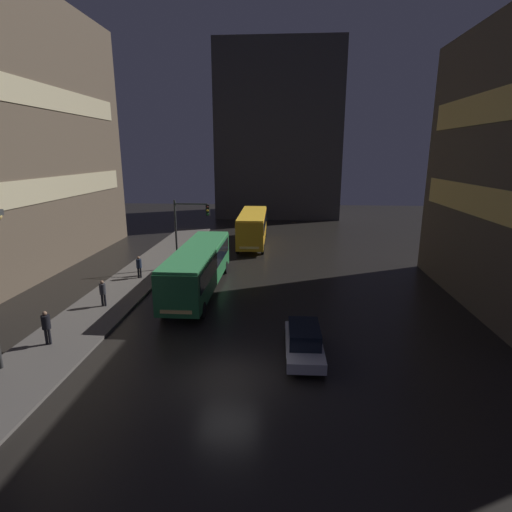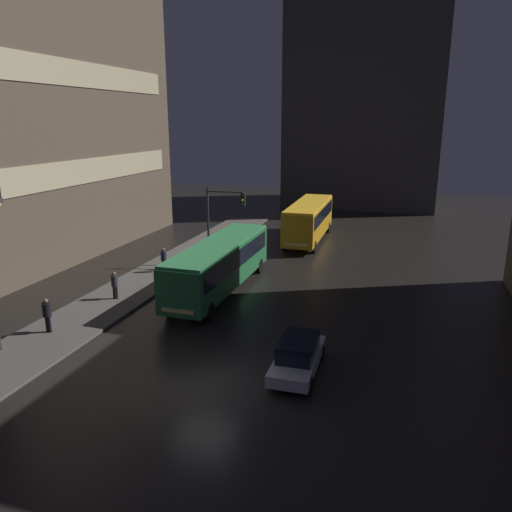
{
  "view_description": "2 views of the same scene",
  "coord_description": "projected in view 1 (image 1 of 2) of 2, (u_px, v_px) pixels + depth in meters",
  "views": [
    {
      "loc": [
        2.33,
        -15.29,
        9.49
      ],
      "look_at": [
        0.3,
        13.42,
        2.03
      ],
      "focal_mm": 28.0,
      "sensor_mm": 36.0,
      "label": 1
    },
    {
      "loc": [
        7.39,
        -16.78,
        10.44
      ],
      "look_at": [
        -0.94,
        10.19,
        2.72
      ],
      "focal_mm": 35.0,
      "sensor_mm": 36.0,
      "label": 2
    }
  ],
  "objects": [
    {
      "name": "ground_plane",
      "position": [
        227.0,
        378.0,
        17.3
      ],
      "size": [
        120.0,
        120.0,
        0.0
      ],
      "primitive_type": "plane",
      "color": "black"
    },
    {
      "name": "sidewalk_left",
      "position": [
        118.0,
        293.0,
        27.55
      ],
      "size": [
        4.0,
        48.0,
        0.15
      ],
      "color": "#56514C",
      "rests_on": "ground"
    },
    {
      "name": "car_taxi",
      "position": [
        304.0,
        341.0,
        19.03
      ],
      "size": [
        1.81,
        4.49,
        1.53
      ],
      "rotation": [
        0.0,
        0.0,
        3.16
      ],
      "color": "#B7B7BC",
      "rests_on": "ground"
    },
    {
      "name": "building_far_backdrop",
      "position": [
        278.0,
        134.0,
        60.69
      ],
      "size": [
        18.07,
        12.0,
        24.49
      ],
      "color": "#2D2D33",
      "rests_on": "ground"
    },
    {
      "name": "bus_far",
      "position": [
        253.0,
        225.0,
        41.93
      ],
      "size": [
        2.85,
        10.95,
        3.44
      ],
      "rotation": [
        0.0,
        0.0,
        3.16
      ],
      "color": "orange",
      "rests_on": "ground"
    },
    {
      "name": "building_left_tower",
      "position": [
        1.0,
        136.0,
        32.63
      ],
      "size": [
        10.07,
        24.07,
        21.56
      ],
      "color": "brown",
      "rests_on": "ground"
    },
    {
      "name": "pedestrian_far",
      "position": [
        46.0,
        324.0,
        19.83
      ],
      "size": [
        0.54,
        0.54,
        1.76
      ],
      "rotation": [
        0.0,
        0.0,
        0.36
      ],
      "color": "black",
      "rests_on": "sidewalk_left"
    },
    {
      "name": "traffic_light_main",
      "position": [
        188.0,
        223.0,
        32.4
      ],
      "size": [
        2.93,
        0.35,
        5.81
      ],
      "color": "#2D2D2D",
      "rests_on": "ground"
    },
    {
      "name": "pedestrian_mid",
      "position": [
        103.0,
        291.0,
        24.86
      ],
      "size": [
        0.55,
        0.55,
        1.67
      ],
      "rotation": [
        0.0,
        0.0,
        3.91
      ],
      "color": "black",
      "rests_on": "sidewalk_left"
    },
    {
      "name": "pedestrian_near",
      "position": [
        139.0,
        265.0,
        30.51
      ],
      "size": [
        0.43,
        0.43,
        1.69
      ],
      "rotation": [
        0.0,
        0.0,
        0.08
      ],
      "color": "black",
      "rests_on": "sidewalk_left"
    },
    {
      "name": "bus_near",
      "position": [
        198.0,
        265.0,
        27.6
      ],
      "size": [
        2.66,
        12.04,
        3.19
      ],
      "rotation": [
        0.0,
        0.0,
        3.14
      ],
      "color": "#236B38",
      "rests_on": "ground"
    }
  ]
}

